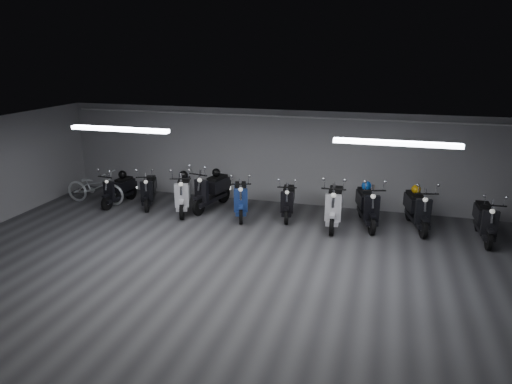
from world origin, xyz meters
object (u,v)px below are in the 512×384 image
(bicycle, at_px, (95,184))
(scooter_0, at_px, (118,185))
(scooter_6, at_px, (335,199))
(scooter_9, at_px, (486,214))
(helmet_4, at_px, (183,175))
(scooter_8, at_px, (418,203))
(scooter_4, at_px, (241,193))
(scooter_1, at_px, (149,185))
(helmet_2, at_px, (216,173))
(scooter_3, at_px, (211,185))
(scooter_5, at_px, (288,195))
(helmet_3, at_px, (122,174))
(scooter_2, at_px, (183,188))
(helmet_0, at_px, (416,189))
(helmet_1, at_px, (367,186))
(scooter_7, at_px, (368,200))

(bicycle, bearing_deg, scooter_0, -83.64)
(scooter_6, relative_size, scooter_9, 1.12)
(scooter_9, bearing_deg, helmet_4, 177.09)
(scooter_8, relative_size, bicycle, 0.99)
(scooter_0, relative_size, scooter_9, 0.91)
(scooter_0, bearing_deg, scooter_4, 8.19)
(scooter_1, xyz_separation_m, helmet_2, (1.93, 0.54, 0.39))
(scooter_0, relative_size, helmet_2, 6.59)
(scooter_3, xyz_separation_m, scooter_5, (2.29, -0.10, -0.10))
(bicycle, bearing_deg, helmet_3, -68.39)
(scooter_9, height_order, helmet_4, scooter_9)
(scooter_2, distance_m, helmet_0, 6.32)
(scooter_1, relative_size, bicycle, 0.90)
(helmet_3, xyz_separation_m, helmet_4, (2.01, -0.04, 0.14))
(scooter_1, height_order, scooter_2, scooter_2)
(scooter_6, bearing_deg, scooter_4, 175.91)
(bicycle, bearing_deg, scooter_4, -88.60)
(scooter_0, height_order, helmet_1, scooter_0)
(scooter_9, relative_size, helmet_2, 7.23)
(scooter_1, height_order, scooter_8, scooter_8)
(scooter_2, bearing_deg, helmet_3, 152.69)
(scooter_1, height_order, bicycle, scooter_1)
(scooter_0, relative_size, scooter_1, 0.95)
(scooter_2, relative_size, helmet_0, 7.97)
(scooter_3, relative_size, helmet_2, 7.89)
(helmet_0, bearing_deg, scooter_1, -176.50)
(helmet_3, bearing_deg, scooter_0, -98.05)
(helmet_0, bearing_deg, helmet_2, 179.16)
(scooter_7, height_order, helmet_2, scooter_7)
(scooter_4, bearing_deg, scooter_2, 164.75)
(scooter_2, xyz_separation_m, helmet_0, (6.28, 0.66, 0.28))
(bicycle, relative_size, helmet_4, 7.20)
(scooter_5, bearing_deg, scooter_8, -7.89)
(scooter_8, xyz_separation_m, helmet_3, (-8.44, -0.11, 0.17))
(scooter_7, height_order, bicycle, scooter_7)
(scooter_0, bearing_deg, helmet_2, 21.19)
(scooter_0, relative_size, scooter_8, 0.86)
(scooter_4, bearing_deg, scooter_7, -14.50)
(scooter_9, bearing_deg, helmet_3, 177.11)
(scooter_4, height_order, bicycle, scooter_4)
(scooter_2, bearing_deg, scooter_8, -15.69)
(scooter_5, relative_size, scooter_6, 0.84)
(scooter_4, distance_m, helmet_3, 3.79)
(scooter_4, distance_m, bicycle, 4.56)
(scooter_5, xyz_separation_m, scooter_6, (1.31, -0.35, 0.12))
(scooter_3, distance_m, scooter_9, 7.23)
(scooter_0, distance_m, scooter_1, 0.94)
(scooter_0, relative_size, scooter_3, 0.84)
(scooter_0, xyz_separation_m, helmet_2, (2.86, 0.67, 0.42))
(scooter_2, distance_m, helmet_1, 5.06)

